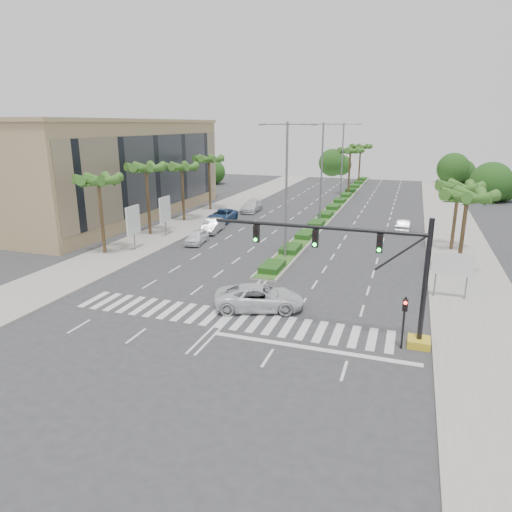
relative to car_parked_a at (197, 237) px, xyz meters
The scene contains 28 objects.
ground 19.25m from the car_parked_a, 58.48° to the right, with size 160.00×160.00×0.00m, color #333335.
footpath_right 25.52m from the car_parked_a, ahead, with size 6.00×120.00×0.15m, color gray.
footpath_left 6.30m from the car_parked_a, 145.00° to the left, with size 6.00×120.00×0.15m, color gray.
median 30.32m from the car_parked_a, 70.62° to the left, with size 2.20×75.00×0.20m, color gray.
median_grass 30.32m from the car_parked_a, 70.62° to the left, with size 1.80×75.00×0.04m, color #395A1F.
building 19.35m from the car_parked_a, 148.94° to the left, with size 12.00×36.00×12.00m, color tan.
signal_gantry 25.50m from the car_parked_a, 40.31° to the right, with size 12.60×1.20×7.20m.
pedestrian_signal 26.84m from the car_parked_a, 39.58° to the right, with size 0.28×0.36×3.00m.
direction_sign 25.08m from the car_parked_a, 19.64° to the right, with size 2.70×0.11×3.40m.
billboard_near 6.65m from the car_parked_a, 135.26° to the right, with size 0.18×2.10×4.35m.
billboard_far 5.24m from the car_parked_a, 160.19° to the left, with size 0.18×2.10×4.35m.
palm_left_near 10.88m from the car_parked_a, 135.18° to the right, with size 4.57×4.68×7.55m.
palm_left_mid 9.21m from the car_parked_a, 166.05° to the left, with size 4.57×4.68×7.95m.
palm_left_far 12.94m from the car_parked_a, 123.86° to the left, with size 4.57×4.68×7.35m.
palm_left_end 19.74m from the car_parked_a, 110.10° to the left, with size 4.57×4.68×7.75m.
palm_right_near 25.29m from the car_parked_a, ahead, with size 4.57×4.68×7.05m.
palm_right_far 25.73m from the car_parked_a, 12.84° to the left, with size 4.57×4.68×6.75m.
palm_median_a 40.41m from the car_parked_a, 75.39° to the left, with size 4.57×4.68×8.05m.
palm_median_b 54.92m from the car_parked_a, 79.37° to the left, with size 4.57×4.68×8.05m.
streetlight_near 12.02m from the car_parked_a, 13.42° to the right, with size 5.10×0.25×12.00m.
streetlight_mid 17.99m from the car_parked_a, 53.51° to the left, with size 5.10×0.25×12.00m.
streetlight_far 31.86m from the car_parked_a, 71.23° to the left, with size 5.10×0.25×12.00m.
car_parked_a is the anchor object (origin of this frame).
car_parked_b 5.24m from the car_parked_a, 95.81° to the left, with size 1.63×4.68×1.54m, color #B8B7BC.
car_parked_c 10.96m from the car_parked_a, 99.14° to the left, with size 2.59×5.61×1.56m, color navy.
car_parked_d 18.49m from the car_parked_a, 91.66° to the left, with size 2.14×5.27×1.53m, color silver.
car_crossing 18.35m from the car_parked_a, 51.01° to the right, with size 2.71×5.87×1.63m, color silver.
car_right 23.56m from the car_parked_a, 32.29° to the left, with size 1.48×4.24×1.40m, color #A4A4A9.
Camera 1 is at (10.38, -24.52, 11.83)m, focal length 32.00 mm.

